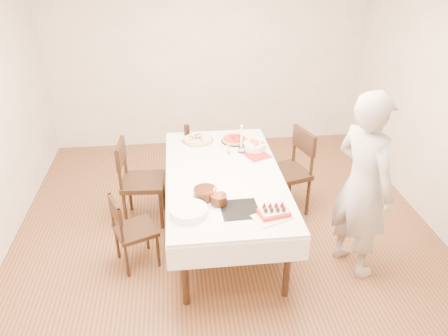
{
  "coord_description": "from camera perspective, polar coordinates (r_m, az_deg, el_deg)",
  "views": [
    {
      "loc": [
        -0.45,
        -3.66,
        2.87
      ],
      "look_at": [
        -0.03,
        0.09,
        0.82
      ],
      "focal_mm": 35.0,
      "sensor_mm": 36.0,
      "label": 1
    }
  ],
  "objects": [
    {
      "name": "pasta_bowl",
      "position": [
        4.8,
        3.99,
        2.82
      ],
      "size": [
        0.26,
        0.26,
        0.08
      ],
      "primitive_type": "cylinder",
      "rotation": [
        0.0,
        0.0,
        0.11
      ],
      "color": "white",
      "rests_on": "dining_table"
    },
    {
      "name": "taper_candle",
      "position": [
        4.69,
        2.29,
        3.89
      ],
      "size": [
        0.08,
        0.08,
        0.33
      ],
      "primitive_type": "cylinder",
      "rotation": [
        0.0,
        0.0,
        -0.18
      ],
      "color": "white",
      "rests_on": "dining_table"
    },
    {
      "name": "plate_stack",
      "position": [
        3.72,
        -4.63,
        -5.66
      ],
      "size": [
        0.4,
        0.4,
        0.07
      ],
      "primitive_type": "cylinder",
      "rotation": [
        0.0,
        0.0,
        -0.3
      ],
      "color": "white",
      "rests_on": "dining_table"
    },
    {
      "name": "cake_board",
      "position": [
        3.79,
        2.06,
        -5.45
      ],
      "size": [
        0.33,
        0.33,
        0.01
      ],
      "primitive_type": "cube",
      "rotation": [
        0.0,
        0.0,
        0.03
      ],
      "color": "black",
      "rests_on": "dining_table"
    },
    {
      "name": "strawberry_box",
      "position": [
        3.72,
        6.51,
        -5.77
      ],
      "size": [
        0.29,
        0.22,
        0.06
      ],
      "primitive_type": null,
      "rotation": [
        0.0,
        0.0,
        0.21
      ],
      "color": "red",
      "rests_on": "dining_table"
    },
    {
      "name": "dining_table",
      "position": [
        4.53,
        0.0,
        -4.91
      ],
      "size": [
        1.44,
        2.28,
        0.75
      ],
      "primitive_type": "cube",
      "rotation": [
        0.0,
        0.0,
        0.15
      ],
      "color": "silver",
      "rests_on": "floor"
    },
    {
      "name": "wall_back",
      "position": [
        6.36,
        -2.29,
        14.66
      ],
      "size": [
        4.5,
        0.04,
        2.7
      ],
      "primitive_type": "cube",
      "color": "beige",
      "rests_on": "floor"
    },
    {
      "name": "person",
      "position": [
        4.05,
        17.68,
        -2.27
      ],
      "size": [
        0.64,
        0.76,
        1.77
      ],
      "primitive_type": "imported",
      "rotation": [
        0.0,
        0.0,
        1.97
      ],
      "color": "#B5AFAA",
      "rests_on": "floor"
    },
    {
      "name": "layer_cake",
      "position": [
        3.91,
        -2.47,
        -3.39
      ],
      "size": [
        0.34,
        0.34,
        0.11
      ],
      "primitive_type": "cylinder",
      "rotation": [
        0.0,
        0.0,
        0.34
      ],
      "color": "black",
      "rests_on": "dining_table"
    },
    {
      "name": "chair_right_savory",
      "position": [
        4.93,
        8.04,
        -0.63
      ],
      "size": [
        0.62,
        0.62,
        0.98
      ],
      "primitive_type": null,
      "rotation": [
        0.0,
        0.0,
        0.28
      ],
      "color": "black",
      "rests_on": "floor"
    },
    {
      "name": "red_placemat",
      "position": [
        4.7,
        4.32,
        1.65
      ],
      "size": [
        0.32,
        0.32,
        0.01
      ],
      "primitive_type": "cube",
      "rotation": [
        0.0,
        0.0,
        0.41
      ],
      "color": "#B21E1E",
      "rests_on": "dining_table"
    },
    {
      "name": "cola_glass",
      "position": [
        5.17,
        -4.87,
        4.96
      ],
      "size": [
        0.07,
        0.07,
        0.13
      ],
      "primitive_type": "cylinder",
      "rotation": [
        0.0,
        0.0,
        0.09
      ],
      "color": "black",
      "rests_on": "dining_table"
    },
    {
      "name": "shaker_pair",
      "position": [
        4.7,
        0.62,
        2.36
      ],
      "size": [
        0.09,
        0.09,
        0.09
      ],
      "primitive_type": null,
      "rotation": [
        0.0,
        0.0,
        0.11
      ],
      "color": "white",
      "rests_on": "dining_table"
    },
    {
      "name": "birthday_cake",
      "position": [
        3.82,
        -0.68,
        -3.68
      ],
      "size": [
        0.15,
        0.15,
        0.15
      ],
      "primitive_type": "cylinder",
      "rotation": [
        0.0,
        0.0,
        -0.07
      ],
      "color": "#341C0E",
      "rests_on": "dining_table"
    },
    {
      "name": "pizza_pepperoni",
      "position": [
        5.0,
        1.37,
        3.72
      ],
      "size": [
        0.34,
        0.34,
        0.04
      ],
      "primitive_type": "cylinder",
      "rotation": [
        0.0,
        0.0,
        0.12
      ],
      "color": "red",
      "rests_on": "dining_table"
    },
    {
      "name": "pizza_white",
      "position": [
        5.01,
        -3.45,
        3.72
      ],
      "size": [
        0.44,
        0.44,
        0.04
      ],
      "primitive_type": "cylinder",
      "rotation": [
        0.0,
        0.0,
        -0.25
      ],
      "color": "beige",
      "rests_on": "dining_table"
    },
    {
      "name": "floor",
      "position": [
        4.67,
        0.46,
        -9.37
      ],
      "size": [
        5.0,
        5.0,
        0.0
      ],
      "primitive_type": "plane",
      "color": "#532F1C",
      "rests_on": "ground"
    },
    {
      "name": "box_lid",
      "position": [
        3.71,
        6.28,
        -6.48
      ],
      "size": [
        0.36,
        0.3,
        0.03
      ],
      "primitive_type": "cube",
      "rotation": [
        0.0,
        0.0,
        0.38
      ],
      "color": "beige",
      "rests_on": "dining_table"
    },
    {
      "name": "china_plate",
      "position": [
        3.7,
        -5.08,
        -6.46
      ],
      "size": [
        0.26,
        0.26,
        0.01
      ],
      "primitive_type": "cylinder",
      "rotation": [
        0.0,
        0.0,
        -0.41
      ],
      "color": "white",
      "rests_on": "dining_table"
    },
    {
      "name": "chair_left_savory",
      "position": [
        4.81,
        -10.53,
        -1.81
      ],
      "size": [
        0.52,
        0.52,
        0.96
      ],
      "primitive_type": null,
      "rotation": [
        0.0,
        0.0,
        3.09
      ],
      "color": "black",
      "rests_on": "floor"
    },
    {
      "name": "chair_left_dessert",
      "position": [
        4.25,
        -11.49,
        -7.96
      ],
      "size": [
        0.51,
        0.51,
        0.77
      ],
      "primitive_type": null,
      "rotation": [
        0.0,
        0.0,
        3.53
      ],
      "color": "black",
      "rests_on": "floor"
    }
  ]
}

